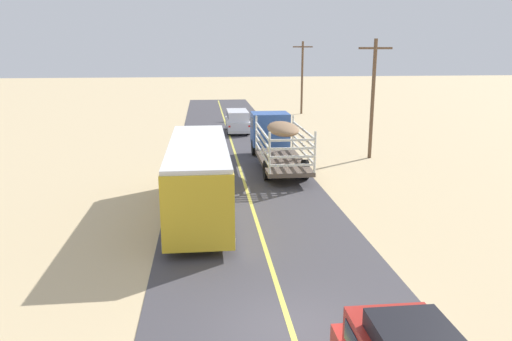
{
  "coord_description": "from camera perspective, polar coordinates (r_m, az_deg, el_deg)",
  "views": [
    {
      "loc": [
        -2.13,
        -11.13,
        7.13
      ],
      "look_at": [
        0.0,
        8.55,
        2.18
      ],
      "focal_mm": 34.13,
      "sensor_mm": 36.0,
      "label": 1
    }
  ],
  "objects": [
    {
      "name": "road_centre_line",
      "position": [
        13.37,
        4.14,
        -18.11
      ],
      "size": [
        0.16,
        117.6,
        0.0
      ],
      "primitive_type": "cube",
      "color": "#D8CC4C",
      "rests_on": "road_surface"
    },
    {
      "name": "bus",
      "position": [
        21.29,
        -6.73,
        -0.71
      ],
      "size": [
        2.54,
        10.0,
        3.21
      ],
      "color": "gold",
      "rests_on": "road_surface"
    },
    {
      "name": "road_surface",
      "position": [
        13.38,
        4.14,
        -18.15
      ],
      "size": [
        8.0,
        120.0,
        0.02
      ],
      "primitive_type": "cube",
      "color": "#423F44",
      "rests_on": "ground"
    },
    {
      "name": "car_far",
      "position": [
        42.85,
        -2.19,
        5.91
      ],
      "size": [
        1.9,
        4.62,
        1.93
      ],
      "color": "silver",
      "rests_on": "road_surface"
    },
    {
      "name": "ground_plane",
      "position": [
        13.38,
        4.14,
        -18.19
      ],
      "size": [
        240.0,
        240.0,
        0.0
      ],
      "primitive_type": "plane",
      "color": "#CCB284"
    },
    {
      "name": "power_pole_mid",
      "position": [
        33.12,
        13.53,
        8.55
      ],
      "size": [
        2.2,
        0.24,
        7.79
      ],
      "color": "brown",
      "rests_on": "ground"
    },
    {
      "name": "livestock_truck",
      "position": [
        31.38,
        2.18,
        4.23
      ],
      "size": [
        2.53,
        9.7,
        3.02
      ],
      "color": "#3359A5",
      "rests_on": "road_surface"
    },
    {
      "name": "power_pole_far",
      "position": [
        55.56,
        5.43,
        11.03
      ],
      "size": [
        2.2,
        0.24,
        7.98
      ],
      "color": "brown",
      "rests_on": "ground"
    }
  ]
}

